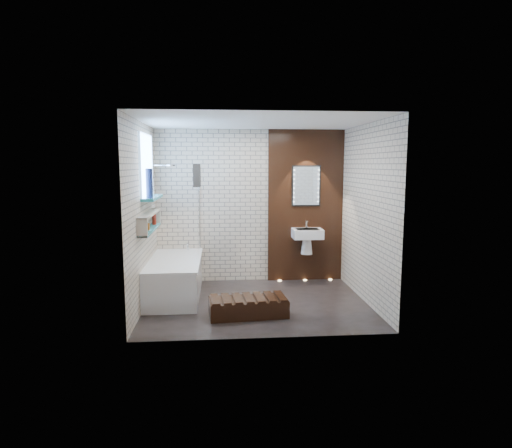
{
  "coord_description": "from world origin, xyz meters",
  "views": [
    {
      "loc": [
        -0.52,
        -6.18,
        2.01
      ],
      "look_at": [
        0.0,
        0.15,
        1.15
      ],
      "focal_mm": 30.77,
      "sensor_mm": 36.0,
      "label": 1
    }
  ],
  "objects": [
    {
      "name": "led_mirror",
      "position": [
        0.95,
        1.23,
        1.65
      ],
      "size": [
        0.5,
        0.02,
        0.7
      ],
      "color": "black",
      "rests_on": "walnut_panel"
    },
    {
      "name": "floor_uplights",
      "position": [
        0.95,
        1.2,
        0.01
      ],
      "size": [
        0.96,
        0.06,
        0.01
      ],
      "color": "#FFD899",
      "rests_on": "ground"
    },
    {
      "name": "bath_screen",
      "position": [
        -0.87,
        0.89,
        1.28
      ],
      "size": [
        0.01,
        0.78,
        1.4
      ],
      "primitive_type": "cube",
      "color": "white",
      "rests_on": "bathtub"
    },
    {
      "name": "towel",
      "position": [
        -0.87,
        0.6,
        1.85
      ],
      "size": [
        0.1,
        0.27,
        0.35
      ],
      "primitive_type": "cube",
      "color": "black",
      "rests_on": "bath_screen"
    },
    {
      "name": "washbasin",
      "position": [
        0.95,
        1.07,
        0.79
      ],
      "size": [
        0.5,
        0.36,
        0.58
      ],
      "color": "white",
      "rests_on": "walnut_panel"
    },
    {
      "name": "shower_head",
      "position": [
        -1.3,
        0.95,
        2.0
      ],
      "size": [
        0.18,
        0.18,
        0.02
      ],
      "primitive_type": "cylinder",
      "color": "silver",
      "rests_on": "room_shell"
    },
    {
      "name": "bathtub",
      "position": [
        -1.22,
        0.45,
        0.29
      ],
      "size": [
        0.79,
        1.74,
        0.7
      ],
      "color": "white",
      "rests_on": "ground"
    },
    {
      "name": "clerestory_window",
      "position": [
        -1.57,
        0.35,
        1.9
      ],
      "size": [
        0.18,
        1.0,
        0.94
      ],
      "color": "#7FADE0",
      "rests_on": "room_shell"
    },
    {
      "name": "ground",
      "position": [
        0.0,
        0.0,
        0.0
      ],
      "size": [
        3.2,
        3.2,
        0.0
      ],
      "primitive_type": "plane",
      "color": "black",
      "rests_on": "ground"
    },
    {
      "name": "sill_vases",
      "position": [
        -1.5,
        0.04,
        1.76
      ],
      "size": [
        0.1,
        0.1,
        0.41
      ],
      "color": "#151D3A",
      "rests_on": "clerestory_window"
    },
    {
      "name": "display_niche",
      "position": [
        -1.53,
        0.15,
        1.2
      ],
      "size": [
        0.14,
        1.3,
        0.26
      ],
      "color": "teal",
      "rests_on": "room_shell"
    },
    {
      "name": "walnut_step",
      "position": [
        -0.16,
        -0.52,
        0.11
      ],
      "size": [
        1.07,
        0.55,
        0.23
      ],
      "primitive_type": "cube",
      "rotation": [
        0.0,
        0.0,
        0.09
      ],
      "color": "black",
      "rests_on": "ground"
    },
    {
      "name": "room_shell",
      "position": [
        0.0,
        0.0,
        1.3
      ],
      "size": [
        3.24,
        3.2,
        2.6
      ],
      "color": "#BFAE98",
      "rests_on": "ground"
    },
    {
      "name": "walnut_panel",
      "position": [
        0.95,
        1.27,
        1.3
      ],
      "size": [
        1.3,
        0.06,
        2.6
      ],
      "primitive_type": "cube",
      "color": "black",
      "rests_on": "ground"
    },
    {
      "name": "niche_bottles",
      "position": [
        -1.53,
        0.15,
        1.17
      ],
      "size": [
        0.06,
        1.01,
        0.16
      ],
      "color": "maroon",
      "rests_on": "display_niche"
    }
  ]
}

